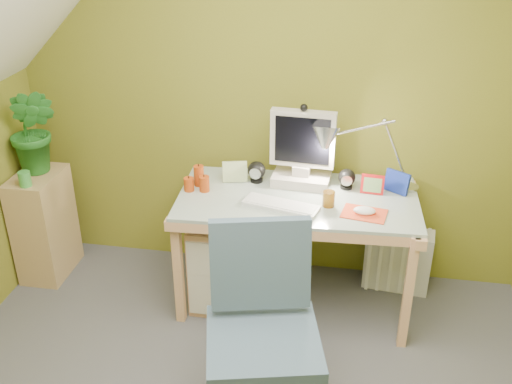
% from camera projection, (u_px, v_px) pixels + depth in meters
% --- Properties ---
extents(wall_back, '(3.20, 0.01, 2.40)m').
position_uv_depth(wall_back, '(273.00, 96.00, 3.63)').
color(wall_back, olive).
rests_on(wall_back, floor).
extents(desk, '(1.41, 0.76, 0.74)m').
position_uv_depth(desk, '(296.00, 251.00, 3.62)').
color(desk, tan).
rests_on(desk, floor).
extents(monitor, '(0.43, 0.27, 0.57)m').
position_uv_depth(monitor, '(303.00, 139.00, 3.48)').
color(monitor, beige).
rests_on(monitor, desk).
extents(speaker_left, '(0.12, 0.12, 0.13)m').
position_uv_depth(speaker_left, '(257.00, 172.00, 3.61)').
color(speaker_left, black).
rests_on(speaker_left, desk).
extents(speaker_right, '(0.11, 0.11, 0.12)m').
position_uv_depth(speaker_right, '(347.00, 179.00, 3.53)').
color(speaker_right, black).
rests_on(speaker_right, desk).
extents(keyboard, '(0.45, 0.23, 0.02)m').
position_uv_depth(keyboard, '(281.00, 205.00, 3.34)').
color(keyboard, silver).
rests_on(keyboard, desk).
extents(mousepad, '(0.26, 0.21, 0.01)m').
position_uv_depth(mousepad, '(364.00, 214.00, 3.27)').
color(mousepad, '#E14523').
rests_on(mousepad, desk).
extents(mouse, '(0.13, 0.09, 0.04)m').
position_uv_depth(mouse, '(364.00, 211.00, 3.26)').
color(mouse, white).
rests_on(mouse, mousepad).
extents(amber_tumbler, '(0.07, 0.07, 0.09)m').
position_uv_depth(amber_tumbler, '(329.00, 199.00, 3.34)').
color(amber_tumbler, '#8A5914').
rests_on(amber_tumbler, desk).
extents(candle_cluster, '(0.18, 0.16, 0.12)m').
position_uv_depth(candle_cluster, '(197.00, 179.00, 3.53)').
color(candle_cluster, '#AD3D0F').
rests_on(candle_cluster, desk).
extents(photo_frame_red, '(0.13, 0.03, 0.11)m').
position_uv_depth(photo_frame_red, '(372.00, 184.00, 3.47)').
color(photo_frame_red, red).
rests_on(photo_frame_red, desk).
extents(photo_frame_blue, '(0.14, 0.10, 0.13)m').
position_uv_depth(photo_frame_blue, '(397.00, 182.00, 3.48)').
color(photo_frame_blue, navy).
rests_on(photo_frame_blue, desk).
extents(photo_frame_green, '(0.15, 0.06, 0.13)m').
position_uv_depth(photo_frame_green, '(235.00, 172.00, 3.61)').
color(photo_frame_green, '#B5C889').
rests_on(photo_frame_green, desk).
extents(desk_lamp, '(0.65, 0.35, 0.66)m').
position_uv_depth(desk_lamp, '(382.00, 137.00, 3.39)').
color(desk_lamp, '#B8B8BD').
rests_on(desk_lamp, desk).
extents(side_ledge, '(0.27, 0.41, 0.72)m').
position_uv_depth(side_ledge, '(45.00, 225.00, 3.92)').
color(side_ledge, tan).
rests_on(side_ledge, floor).
extents(potted_plant, '(0.33, 0.28, 0.56)m').
position_uv_depth(potted_plant, '(34.00, 131.00, 3.67)').
color(potted_plant, '#226722').
rests_on(potted_plant, side_ledge).
extents(green_cup, '(0.08, 0.08, 0.09)m').
position_uv_depth(green_cup, '(25.00, 179.00, 3.60)').
color(green_cup, green).
rests_on(green_cup, side_ledge).
extents(task_chair, '(0.70, 0.70, 1.04)m').
position_uv_depth(task_chair, '(263.00, 340.00, 2.69)').
color(task_chair, '#3A4E60').
rests_on(task_chair, floor).
extents(radiator, '(0.43, 0.21, 0.41)m').
position_uv_depth(radiator, '(398.00, 259.00, 3.84)').
color(radiator, silver).
rests_on(radiator, floor).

